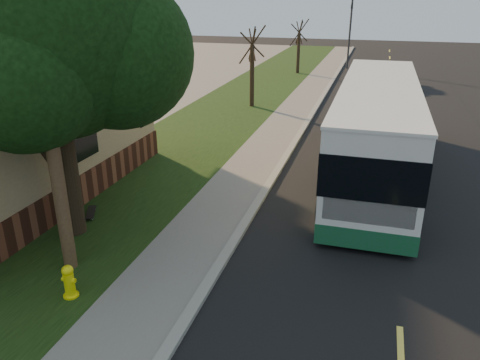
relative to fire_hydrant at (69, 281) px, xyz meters
name	(u,v)px	position (x,y,z in m)	size (l,w,h in m)	color
ground	(187,321)	(2.60, 0.00, -0.43)	(120.00, 120.00, 0.00)	black
road	(394,169)	(6.60, 10.00, -0.43)	(8.00, 80.00, 0.01)	black
curb	(286,157)	(2.60, 10.00, -0.37)	(0.25, 80.00, 0.12)	gray
sidewalk	(261,155)	(1.60, 10.00, -0.39)	(2.00, 80.00, 0.08)	slate
grass_verge	(178,148)	(-1.90, 10.00, -0.40)	(5.00, 80.00, 0.07)	black
fire_hydrant	(69,281)	(0.00, 0.00, 0.00)	(0.32, 0.32, 0.74)	#FFF30D
utility_pole	(39,66)	(-0.71, 0.99, 4.20)	(2.86, 3.21, 9.07)	#473321
leafy_tree	(52,30)	(-1.57, 2.65, 4.73)	(6.30, 6.00, 7.80)	black
bare_tree_near	(252,68)	(-0.90, 18.00, 1.72)	(1.38, 1.21, 4.31)	black
bare_tree_far	(299,47)	(-0.40, 30.00, 1.57)	(1.38, 1.21, 4.03)	black
traffic_signal	(350,29)	(3.10, 34.00, 2.73)	(0.18, 0.22, 5.50)	#2D2D30
transit_bus	(376,127)	(5.81, 9.29, 1.26)	(2.70, 11.71, 3.17)	silver
skateboard_main	(91,212)	(-1.78, 3.50, -0.30)	(0.59, 0.90, 0.08)	black
dumpster	(74,136)	(-5.70, 8.49, 0.21)	(1.57, 1.35, 1.20)	black
distant_car	(392,76)	(6.59, 26.51, 0.29)	(1.70, 4.21, 1.44)	black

